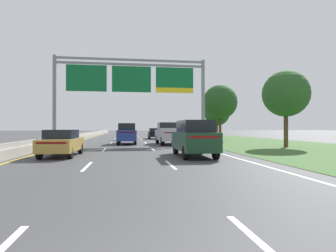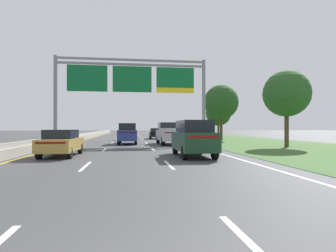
{
  "view_description": "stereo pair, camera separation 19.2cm",
  "coord_description": "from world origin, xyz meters",
  "px_view_note": "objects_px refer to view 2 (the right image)",
  "views": [
    {
      "loc": [
        -0.09,
        -2.15,
        1.72
      ],
      "look_at": [
        2.96,
        18.97,
        1.81
      ],
      "focal_mm": 29.95,
      "sensor_mm": 36.0,
      "label": 1
    },
    {
      "loc": [
        0.09,
        -2.18,
        1.72
      ],
      "look_at": [
        2.96,
        18.97,
        1.81
      ],
      "focal_mm": 29.95,
      "sensor_mm": 36.0,
      "label": 2
    }
  ],
  "objects_px": {
    "car_grey_centre_lane_sedan": "(129,134)",
    "roadside_tree_mid": "(221,102)",
    "car_black_right_lane_sedan": "(156,133)",
    "car_blue_centre_lane_suv": "(128,133)",
    "car_gold_left_lane_sedan": "(62,142)",
    "roadside_tree_far": "(218,113)",
    "roadside_tree_near": "(287,94)",
    "overhead_sign_gantry": "(132,83)",
    "pickup_truck_silver": "(169,134)",
    "car_darkgreen_right_lane_suv": "(193,138)"
  },
  "relations": [
    {
      "from": "car_blue_centre_lane_suv",
      "to": "roadside_tree_mid",
      "type": "xyz_separation_m",
      "value": [
        11.89,
        5.83,
        3.85
      ]
    },
    {
      "from": "roadside_tree_near",
      "to": "car_grey_centre_lane_sedan",
      "type": "bearing_deg",
      "value": 128.71
    },
    {
      "from": "car_black_right_lane_sedan",
      "to": "car_darkgreen_right_lane_suv",
      "type": "distance_m",
      "value": 25.07
    },
    {
      "from": "car_darkgreen_right_lane_suv",
      "to": "car_blue_centre_lane_suv",
      "type": "bearing_deg",
      "value": 17.2
    },
    {
      "from": "car_black_right_lane_sedan",
      "to": "car_gold_left_lane_sedan",
      "type": "bearing_deg",
      "value": 163.39
    },
    {
      "from": "roadside_tree_near",
      "to": "roadside_tree_mid",
      "type": "distance_m",
      "value": 12.63
    },
    {
      "from": "overhead_sign_gantry",
      "to": "car_darkgreen_right_lane_suv",
      "type": "xyz_separation_m",
      "value": [
        3.46,
        -12.07,
        -5.05
      ]
    },
    {
      "from": "car_blue_centre_lane_suv",
      "to": "roadside_tree_near",
      "type": "xyz_separation_m",
      "value": [
        13.48,
        -6.69,
        3.47
      ]
    },
    {
      "from": "roadside_tree_near",
      "to": "roadside_tree_far",
      "type": "relative_size",
      "value": 1.04
    },
    {
      "from": "car_gold_left_lane_sedan",
      "to": "roadside_tree_mid",
      "type": "xyz_separation_m",
      "value": [
        15.67,
        17.49,
        4.13
      ]
    },
    {
      "from": "car_black_right_lane_sedan",
      "to": "car_blue_centre_lane_suv",
      "type": "height_order",
      "value": "car_blue_centre_lane_suv"
    },
    {
      "from": "car_grey_centre_lane_sedan",
      "to": "roadside_tree_mid",
      "type": "xyz_separation_m",
      "value": [
        11.81,
        -4.21,
        4.13
      ]
    },
    {
      "from": "car_blue_centre_lane_suv",
      "to": "roadside_tree_near",
      "type": "distance_m",
      "value": 15.44
    },
    {
      "from": "car_black_right_lane_sedan",
      "to": "pickup_truck_silver",
      "type": "bearing_deg",
      "value": -178.1
    },
    {
      "from": "overhead_sign_gantry",
      "to": "roadside_tree_far",
      "type": "bearing_deg",
      "value": 51.06
    },
    {
      "from": "pickup_truck_silver",
      "to": "car_blue_centre_lane_suv",
      "type": "distance_m",
      "value": 4.25
    },
    {
      "from": "overhead_sign_gantry",
      "to": "car_gold_left_lane_sedan",
      "type": "xyz_separation_m",
      "value": [
        -4.24,
        -10.79,
        -5.34
      ]
    },
    {
      "from": "car_grey_centre_lane_sedan",
      "to": "roadside_tree_near",
      "type": "xyz_separation_m",
      "value": [
        13.41,
        -16.73,
        3.75
      ]
    },
    {
      "from": "car_grey_centre_lane_sedan",
      "to": "pickup_truck_silver",
      "type": "bearing_deg",
      "value": -159.22
    },
    {
      "from": "pickup_truck_silver",
      "to": "car_grey_centre_lane_sedan",
      "type": "height_order",
      "value": "pickup_truck_silver"
    },
    {
      "from": "car_gold_left_lane_sedan",
      "to": "car_grey_centre_lane_sedan",
      "type": "bearing_deg",
      "value": -9.05
    },
    {
      "from": "car_darkgreen_right_lane_suv",
      "to": "roadside_tree_mid",
      "type": "xyz_separation_m",
      "value": [
        7.97,
        18.77,
        3.85
      ]
    },
    {
      "from": "car_darkgreen_right_lane_suv",
      "to": "pickup_truck_silver",
      "type": "bearing_deg",
      "value": -0.48
    },
    {
      "from": "car_darkgreen_right_lane_suv",
      "to": "car_blue_centre_lane_suv",
      "type": "height_order",
      "value": "same"
    },
    {
      "from": "car_blue_centre_lane_suv",
      "to": "roadside_tree_far",
      "type": "xyz_separation_m",
      "value": [
        15.29,
        17.49,
        3.04
      ]
    },
    {
      "from": "roadside_tree_far",
      "to": "car_black_right_lane_sedan",
      "type": "bearing_deg",
      "value": -154.61
    },
    {
      "from": "car_gold_left_lane_sedan",
      "to": "car_grey_centre_lane_sedan",
      "type": "relative_size",
      "value": 1.0
    },
    {
      "from": "car_gold_left_lane_sedan",
      "to": "pickup_truck_silver",
      "type": "bearing_deg",
      "value": -35.87
    },
    {
      "from": "car_grey_centre_lane_sedan",
      "to": "roadside_tree_near",
      "type": "bearing_deg",
      "value": -140.21
    },
    {
      "from": "car_grey_centre_lane_sedan",
      "to": "car_gold_left_lane_sedan",
      "type": "bearing_deg",
      "value": 171.01
    },
    {
      "from": "overhead_sign_gantry",
      "to": "roadside_tree_mid",
      "type": "distance_m",
      "value": 13.3
    },
    {
      "from": "car_black_right_lane_sedan",
      "to": "roadside_tree_near",
      "type": "height_order",
      "value": "roadside_tree_near"
    },
    {
      "from": "overhead_sign_gantry",
      "to": "pickup_truck_silver",
      "type": "relative_size",
      "value": 2.76
    },
    {
      "from": "car_gold_left_lane_sedan",
      "to": "roadside_tree_far",
      "type": "height_order",
      "value": "roadside_tree_far"
    },
    {
      "from": "roadside_tree_near",
      "to": "car_darkgreen_right_lane_suv",
      "type": "bearing_deg",
      "value": -146.82
    },
    {
      "from": "car_black_right_lane_sedan",
      "to": "roadside_tree_far",
      "type": "relative_size",
      "value": 0.7
    },
    {
      "from": "car_grey_centre_lane_sedan",
      "to": "car_blue_centre_lane_suv",
      "type": "xyz_separation_m",
      "value": [
        -0.08,
        -10.04,
        0.28
      ]
    },
    {
      "from": "pickup_truck_silver",
      "to": "car_grey_centre_lane_sedan",
      "type": "xyz_separation_m",
      "value": [
        -4.01,
        11.21,
        -0.26
      ]
    },
    {
      "from": "overhead_sign_gantry",
      "to": "car_black_right_lane_sedan",
      "type": "height_order",
      "value": "overhead_sign_gantry"
    },
    {
      "from": "overhead_sign_gantry",
      "to": "car_black_right_lane_sedan",
      "type": "bearing_deg",
      "value": 74.78
    },
    {
      "from": "roadside_tree_near",
      "to": "car_gold_left_lane_sedan",
      "type": "bearing_deg",
      "value": -163.95
    },
    {
      "from": "car_grey_centre_lane_sedan",
      "to": "roadside_tree_near",
      "type": "distance_m",
      "value": 21.76
    },
    {
      "from": "overhead_sign_gantry",
      "to": "car_gold_left_lane_sedan",
      "type": "height_order",
      "value": "overhead_sign_gantry"
    },
    {
      "from": "pickup_truck_silver",
      "to": "car_black_right_lane_sedan",
      "type": "height_order",
      "value": "pickup_truck_silver"
    },
    {
      "from": "car_black_right_lane_sedan",
      "to": "car_darkgreen_right_lane_suv",
      "type": "height_order",
      "value": "car_darkgreen_right_lane_suv"
    },
    {
      "from": "pickup_truck_silver",
      "to": "roadside_tree_near",
      "type": "relative_size",
      "value": 0.83
    },
    {
      "from": "car_black_right_lane_sedan",
      "to": "car_gold_left_lane_sedan",
      "type": "relative_size",
      "value": 1.0
    },
    {
      "from": "car_darkgreen_right_lane_suv",
      "to": "car_black_right_lane_sedan",
      "type": "bearing_deg",
      "value": 0.18
    },
    {
      "from": "roadside_tree_mid",
      "to": "roadside_tree_near",
      "type": "bearing_deg",
      "value": -82.75
    },
    {
      "from": "overhead_sign_gantry",
      "to": "roadside_tree_near",
      "type": "distance_m",
      "value": 14.35
    }
  ]
}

